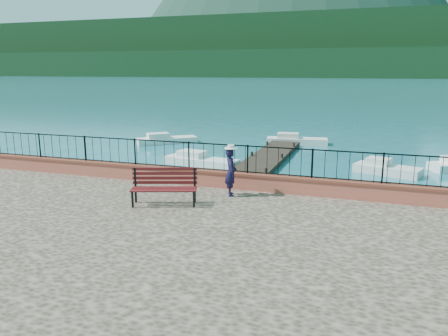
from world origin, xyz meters
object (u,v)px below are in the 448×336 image
Objects in this scene: person at (231,172)px; park_bench at (164,194)px; boat_0 at (201,158)px; boat_1 at (388,166)px; boat_4 at (297,138)px; boat_3 at (167,138)px.

park_bench is at bearing 110.20° from person.
person reaches higher than boat_0.
boat_4 is (-5.99, 7.86, 0.00)m from boat_1.
boat_0 is 0.99× the size of boat_4.
person reaches higher than boat_1.
boat_3 is at bearing 140.69° from boat_0.
person is 0.48× the size of boat_1.
person is 18.19m from boat_4.
boat_0 is 1.31× the size of boat_1.
park_bench is 0.49× the size of boat_3.
boat_0 is at bearing -89.66° from boat_3.
person reaches higher than boat_4.
boat_1 is at bearing -58.00° from boat_3.
park_bench reaches higher than boat_0.
boat_1 is at bearing 17.61° from boat_0.
park_bench is 0.65× the size of boat_1.
boat_4 is (0.88, 19.74, -1.13)m from park_bench.
person is at bearing 26.21° from park_bench.
person is at bearing -97.94° from boat_1.
boat_0 is at bearing 86.88° from park_bench.
person reaches higher than boat_3.
park_bench reaches higher than boat_1.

